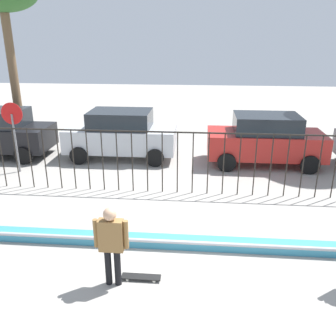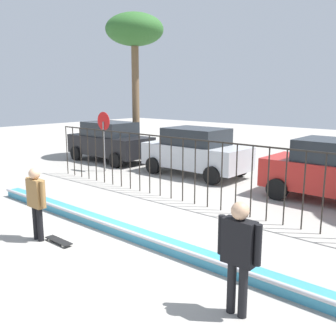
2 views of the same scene
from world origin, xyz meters
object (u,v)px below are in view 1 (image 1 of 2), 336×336
skateboarder (111,240)px  stop_sign (14,128)px  parked_car_silver (121,134)px  skateboard (141,277)px  parked_car_red (265,139)px

skateboarder → stop_sign: (-4.84, 5.92, 0.61)m
parked_car_silver → stop_sign: 3.93m
skateboard → stop_sign: 8.01m
skateboarder → parked_car_silver: parked_car_silver is taller
skateboarder → stop_sign: stop_sign is taller
parked_car_red → stop_sign: (-8.91, -1.66, 0.64)m
skateboarder → skateboard: size_ratio=2.09×
parked_car_red → stop_sign: 9.09m
parked_car_red → skateboarder: bearing=-115.6°
stop_sign → parked_car_red: bearing=10.5°
skateboarder → parked_car_silver: (-1.49, 7.87, -0.03)m
parked_car_red → stop_sign: size_ratio=1.72×
skateboard → skateboarder: bearing=-175.9°
skateboard → parked_car_red: bearing=49.1°
skateboarder → parked_car_red: parked_car_red is taller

